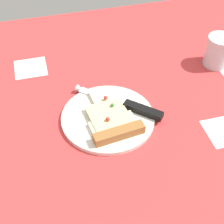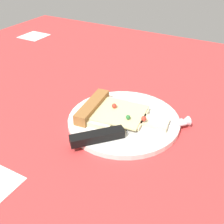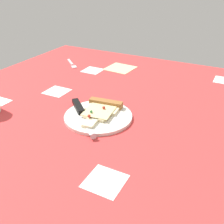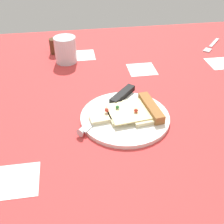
{
  "view_description": "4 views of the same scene",
  "coord_description": "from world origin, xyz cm",
  "views": [
    {
      "loc": [
        45.74,
        -17.0,
        59.28
      ],
      "look_at": [
        -9.61,
        -2.48,
        1.75
      ],
      "focal_mm": 53.74,
      "sensor_mm": 36.0,
      "label": 1
    },
    {
      "loc": [
        -29.81,
        38.19,
        33.06
      ],
      "look_at": [
        -7.33,
        -1.96,
        2.94
      ],
      "focal_mm": 44.5,
      "sensor_mm": 36.0,
      "label": 2
    },
    {
      "loc": [
        -75.45,
        -43.38,
        44.31
      ],
      "look_at": [
        -6.68,
        -7.55,
        2.03
      ],
      "focal_mm": 42.59,
      "sensor_mm": 36.0,
      "label": 3
    },
    {
      "loc": [
        -21.58,
        -60.64,
        44.6
      ],
      "look_at": [
        -12.78,
        -5.49,
        3.96
      ],
      "focal_mm": 45.86,
      "sensor_mm": 36.0,
      "label": 4
    }
  ],
  "objects": [
    {
      "name": "fork",
      "position": [
        33.05,
        36.76,
        0.4
      ],
      "size": [
        11.56,
        12.59,
        0.8
      ],
      "rotation": [
        0.0,
        0.0,
        2.41
      ],
      "color": "silver",
      "rests_on": "ground_plane"
    },
    {
      "name": "pizza_slice",
      "position": [
        -6.54,
        -3.3,
        1.85
      ],
      "size": [
        18.24,
        12.32,
        2.32
      ],
      "rotation": [
        0.0,
        0.0,
        1.7
      ],
      "color": "beige",
      "rests_on": "plate"
    },
    {
      "name": "ground_plane",
      "position": [
        0.01,
        0.01,
        -1.5
      ],
      "size": [
        125.78,
        125.78,
        3.0
      ],
      "color": "#D13838",
      "rests_on": "ground"
    },
    {
      "name": "napkin",
      "position": [
        38.87,
        11.58,
        0.2
      ],
      "size": [
        14.03,
        14.03,
        0.4
      ],
      "primitive_type": "cube",
      "rotation": [
        0.0,
        0.0,
        -0.08
      ],
      "color": "beige",
      "rests_on": "ground_plane"
    },
    {
      "name": "plate",
      "position": [
        -9.14,
        -3.64,
        0.53
      ],
      "size": [
        22.71,
        22.71,
        1.07
      ],
      "primitive_type": "cylinder",
      "color": "white",
      "rests_on": "ground_plane"
    },
    {
      "name": "knife",
      "position": [
        -11.25,
        1.61,
        1.67
      ],
      "size": [
        17.8,
        19.08,
        2.45
      ],
      "rotation": [
        0.0,
        0.0,
        2.4
      ],
      "color": "silver",
      "rests_on": "plate"
    }
  ]
}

